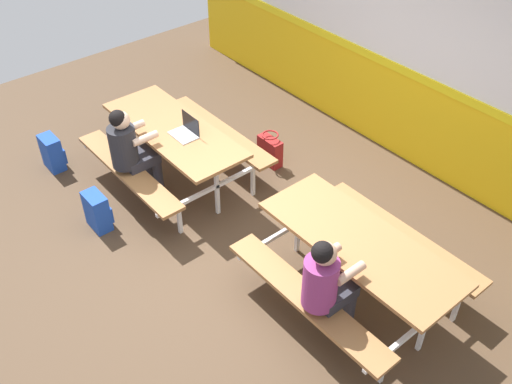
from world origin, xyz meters
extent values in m
cube|color=#4C3826|center=(0.00, 0.00, -0.01)|extent=(10.00, 10.00, 0.02)
cube|color=yellow|center=(0.00, 2.50, 0.55)|extent=(8.00, 0.12, 1.10)
cube|color=yellow|center=(0.00, 2.44, 1.15)|extent=(8.00, 0.03, 0.10)
cube|color=silver|center=(0.00, 2.50, 1.90)|extent=(6.72, 0.12, 1.40)
cube|color=#9E6B3D|center=(-1.30, 0.00, 0.72)|extent=(1.96, 0.76, 0.04)
cube|color=#9E6B3D|center=(-1.31, -0.63, 0.43)|extent=(1.86, 0.29, 0.04)
cube|color=#9E6B3D|center=(-1.30, 0.64, 0.43)|extent=(1.86, 0.29, 0.04)
cube|color=white|center=(-2.10, 0.01, 0.35)|extent=(0.04, 0.04, 0.70)
cube|color=white|center=(-2.10, 0.01, 0.39)|extent=(0.05, 1.55, 0.04)
cube|color=white|center=(-2.11, -0.50, 0.21)|extent=(0.04, 0.04, 0.41)
cube|color=white|center=(-2.10, 0.52, 0.21)|extent=(0.04, 0.04, 0.41)
cube|color=white|center=(-0.50, 0.00, 0.35)|extent=(0.04, 0.04, 0.70)
cube|color=white|center=(-0.50, 0.00, 0.39)|extent=(0.05, 1.55, 0.04)
cube|color=white|center=(-0.51, -0.51, 0.21)|extent=(0.04, 0.04, 0.41)
cube|color=white|center=(-0.50, 0.51, 0.21)|extent=(0.04, 0.04, 0.41)
cube|color=#9E6B3D|center=(1.30, 0.27, 0.72)|extent=(1.96, 0.76, 0.04)
cube|color=#9E6B3D|center=(1.30, -0.36, 0.43)|extent=(1.86, 0.29, 0.04)
cube|color=#9E6B3D|center=(1.31, 0.91, 0.43)|extent=(1.86, 0.29, 0.04)
cube|color=white|center=(0.50, 0.28, 0.35)|extent=(0.04, 0.04, 0.70)
cube|color=white|center=(0.50, 0.28, 0.39)|extent=(0.05, 1.55, 0.04)
cube|color=white|center=(0.50, -0.23, 0.21)|extent=(0.04, 0.04, 0.41)
cube|color=white|center=(0.51, 0.79, 0.21)|extent=(0.04, 0.04, 0.41)
cube|color=white|center=(2.10, 0.27, 0.35)|extent=(0.04, 0.04, 0.70)
cube|color=white|center=(2.10, 0.27, 0.39)|extent=(0.05, 1.55, 0.04)
cube|color=white|center=(2.10, -0.24, 0.21)|extent=(0.04, 0.04, 0.41)
cube|color=white|center=(2.11, 0.78, 0.21)|extent=(0.04, 0.04, 0.41)
cylinder|color=#2D2D38|center=(-1.42, -0.31, 0.23)|extent=(0.11, 0.11, 0.45)
cylinder|color=#2D2D38|center=(-1.24, -0.31, 0.23)|extent=(0.11, 0.11, 0.45)
cube|color=#2D2D38|center=(-1.33, -0.46, 0.51)|extent=(0.30, 0.38, 0.12)
cylinder|color=#26262B|center=(-1.33, -0.63, 0.75)|extent=(0.30, 0.30, 0.48)
cylinder|color=beige|center=(-1.47, -0.43, 0.85)|extent=(0.08, 0.30, 0.08)
cylinder|color=beige|center=(-1.19, -0.43, 0.85)|extent=(0.08, 0.30, 0.08)
sphere|color=beige|center=(-1.33, -0.61, 1.08)|extent=(0.20, 0.20, 0.20)
sphere|color=black|center=(-1.33, -0.64, 1.11)|extent=(0.18, 0.18, 0.18)
cylinder|color=#2D2D38|center=(1.35, -0.04, 0.23)|extent=(0.11, 0.11, 0.45)
cylinder|color=#2D2D38|center=(1.53, -0.04, 0.23)|extent=(0.11, 0.11, 0.45)
cube|color=#2D2D38|center=(1.44, -0.19, 0.51)|extent=(0.30, 0.38, 0.12)
cylinder|color=#8C3372|center=(1.43, -0.36, 0.75)|extent=(0.30, 0.30, 0.48)
cylinder|color=tan|center=(1.30, -0.16, 0.85)|extent=(0.08, 0.30, 0.08)
cylinder|color=tan|center=(1.58, -0.16, 0.85)|extent=(0.08, 0.30, 0.08)
sphere|color=tan|center=(1.43, -0.34, 1.08)|extent=(0.20, 0.20, 0.20)
sphere|color=black|center=(1.43, -0.37, 1.11)|extent=(0.18, 0.18, 0.18)
cube|color=silver|center=(-1.10, 0.00, 0.75)|extent=(0.32, 0.22, 0.01)
cube|color=black|center=(-1.10, 0.11, 0.86)|extent=(0.32, 0.01, 0.21)
cube|color=#1E47B2|center=(-1.15, -1.14, 0.22)|extent=(0.30, 0.18, 0.44)
cube|color=#1E47B2|center=(-1.15, -1.03, 0.15)|extent=(0.21, 0.04, 0.19)
cube|color=maroon|center=(-0.85, 1.07, 0.18)|extent=(0.34, 0.14, 0.36)
torus|color=maroon|center=(-0.85, 1.07, 0.42)|extent=(0.21, 0.21, 0.02)
cube|color=#1E47B2|center=(-2.49, -1.05, 0.22)|extent=(0.30, 0.18, 0.44)
cube|color=#1E47B2|center=(-2.49, -0.94, 0.15)|extent=(0.21, 0.04, 0.19)
camera|label=1|loc=(3.60, -2.85, 4.40)|focal=41.06mm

